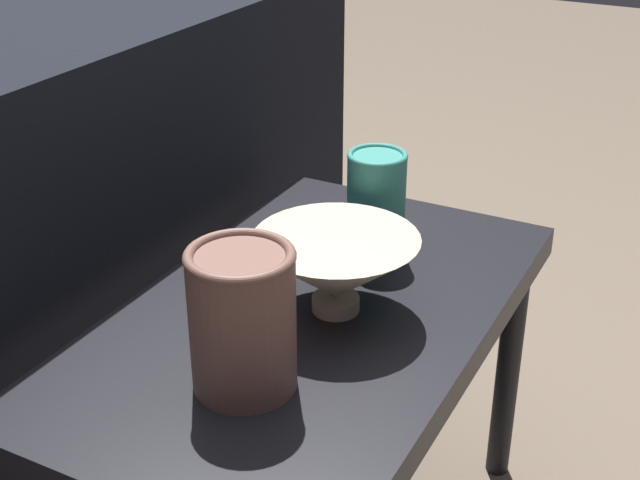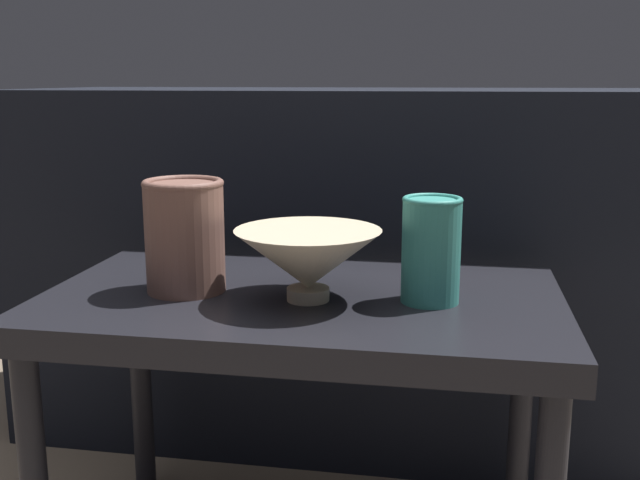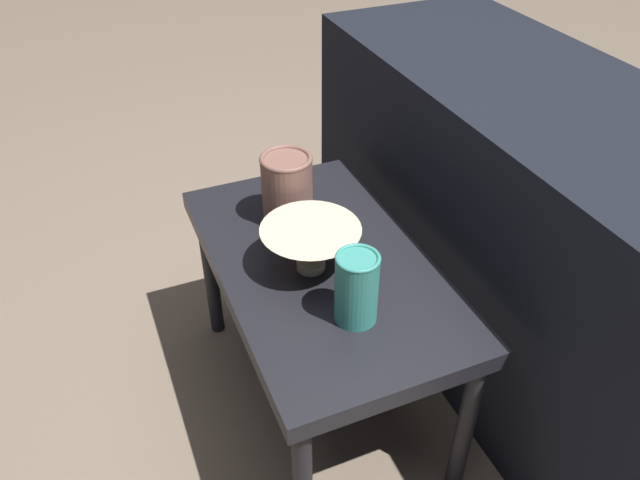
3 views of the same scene
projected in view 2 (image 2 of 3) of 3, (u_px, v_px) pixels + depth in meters
table at (302, 328)px, 1.06m from camera, size 0.72×0.42×0.43m
couch_backdrop at (351, 260)px, 1.57m from camera, size 1.33×0.50×0.71m
bowl at (308, 260)px, 1.00m from camera, size 0.20×0.20×0.10m
vase_textured_left at (185, 234)px, 1.05m from camera, size 0.11×0.11×0.16m
vase_colorful_right at (431, 249)px, 0.99m from camera, size 0.08×0.08×0.14m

